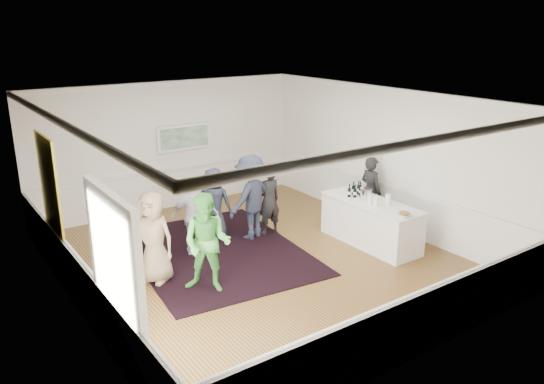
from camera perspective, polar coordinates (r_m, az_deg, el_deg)
floor at (r=10.68m, az=-1.53°, el=-7.32°), size 8.00×8.00×0.00m
ceiling at (r=9.77m, az=-1.68°, el=9.95°), size 7.00×8.00×0.02m
wall_left at (r=8.79m, az=-21.04°, el=-2.89°), size 0.02×8.00×3.20m
wall_right at (r=12.32m, az=12.14°, el=3.59°), size 0.02×8.00×3.20m
wall_back at (r=13.53m, az=-11.02°, el=4.90°), size 7.00×0.02×3.20m
wall_front at (r=7.31m, az=16.07°, el=-6.50°), size 7.00×0.02×3.20m
wainscoting at (r=10.48m, az=-1.55°, el=-4.84°), size 7.00×8.00×1.00m
mirror at (r=9.95m, az=-22.80°, el=0.45°), size 0.05×1.25×1.85m
doorway at (r=7.17m, az=-16.53°, el=-8.65°), size 0.10×1.78×2.56m
landscape_painting at (r=13.60m, az=-9.43°, el=5.84°), size 1.44×0.06×0.66m
area_rug at (r=11.07m, az=-5.98°, el=-6.42°), size 3.66×4.56×0.02m
serving_table at (r=11.47m, az=10.56°, el=-3.26°), size 0.88×2.32×0.94m
bartender at (r=12.39m, az=10.56°, el=0.04°), size 0.40×0.60×1.65m
guest_tan at (r=9.75m, az=-12.66°, el=-4.82°), size 0.92×0.99×1.70m
guest_green at (r=9.25m, az=-6.99°, el=-5.49°), size 1.09×1.09×1.78m
guest_lilac at (r=10.78m, az=-8.26°, el=-2.61°), size 1.03×0.77×1.62m
guest_dark_a at (r=11.45m, az=-2.26°, el=-0.56°), size 1.34×0.98×1.87m
guest_dark_b at (r=11.70m, az=-0.35°, el=-0.92°), size 0.58×0.38×1.57m
guest_navy at (r=11.54m, az=-6.27°, el=-1.25°), size 0.90×0.91×1.58m
wine_bottles at (r=11.64m, az=9.04°, el=0.37°), size 0.40×0.25×0.31m
juice_pitchers at (r=11.10m, az=11.33°, el=-0.80°), size 0.40×0.34×0.24m
ice_bucket at (r=11.43m, az=10.06°, el=-0.22°), size 0.26×0.26×0.25m
nut_bowl at (r=10.61m, az=14.05°, el=-2.33°), size 0.28×0.28×0.08m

